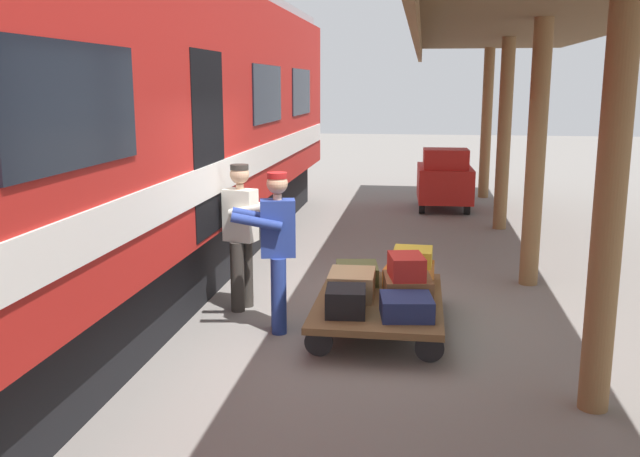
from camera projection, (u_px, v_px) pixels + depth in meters
The scene contains 15 objects.
ground_plane at pixel (363, 322), 7.76m from camera, with size 60.00×60.00×0.00m, color slate.
platform_canopy at pixel (569, 11), 6.82m from camera, with size 3.20×19.11×3.56m.
train_car at pixel (79, 133), 7.80m from camera, with size 3.03×16.78×4.00m.
luggage_cart at pixel (379, 302), 7.49m from camera, with size 1.34×2.13×0.35m.
suitcase_brown_leather at pixel (408, 288), 7.41m from camera, with size 0.49×0.57×0.24m, color brown.
suitcase_navy_fabric at pixel (406, 307), 6.85m from camera, with size 0.50×0.50×0.21m, color navy.
suitcase_olive_duffel at pixel (357, 273), 8.07m from camera, with size 0.47×0.54×0.21m, color brown.
suitcase_black_hardshell at pixel (346, 301), 6.93m from camera, with size 0.39×0.45×0.27m, color black.
suitcase_tan_vintage at pixel (352, 284), 7.49m from camera, with size 0.48×0.59×0.27m, color tan.
suitcase_orange_carryall at pixel (409, 274), 7.98m from camera, with size 0.51×0.61×0.22m, color #CC6B23.
suitcase_yellow_case at pixel (413, 257), 7.96m from camera, with size 0.43×0.44×0.18m, color gold.
suitcase_red_plastic at pixel (406, 266), 7.33m from camera, with size 0.34×0.47×0.24m, color #AD231E.
porter_in_overalls at pixel (276, 246), 7.32m from camera, with size 0.72×0.53×1.70m.
porter_by_door at pixel (242, 232), 8.04m from camera, with size 0.73×0.55×1.70m.
baggage_tug at pixel (444, 180), 14.63m from camera, with size 1.16×1.74×1.30m.
Camera 1 is at (-0.60, 7.38, 2.59)m, focal length 39.22 mm.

